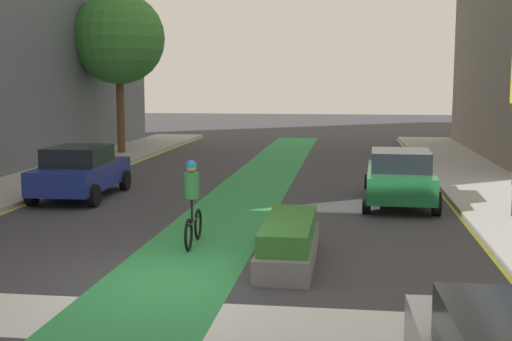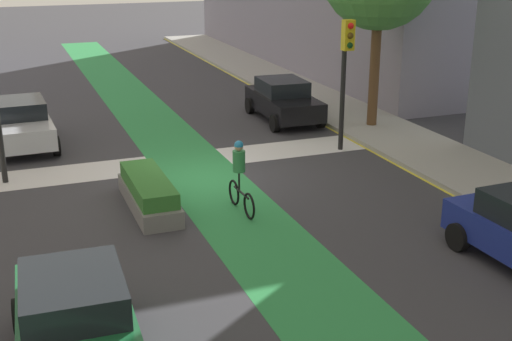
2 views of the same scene
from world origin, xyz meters
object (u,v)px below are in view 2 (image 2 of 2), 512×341
(traffic_signal_near_left, at_px, (346,60))
(cyclist_in_lane, at_px, (240,175))
(car_silver_right_near, at_px, (21,123))
(car_black_left_near, at_px, (283,100))
(car_green_right_far, at_px, (76,324))
(median_planter, at_px, (149,193))

(traffic_signal_near_left, distance_m, cyclist_in_lane, 6.54)
(car_silver_right_near, distance_m, car_black_left_near, 9.61)
(car_black_left_near, bearing_deg, car_green_right_far, 55.45)
(car_green_right_far, height_order, median_planter, car_green_right_far)
(traffic_signal_near_left, distance_m, car_black_left_near, 4.93)
(median_planter, bearing_deg, traffic_signal_near_left, -158.69)
(car_green_right_far, bearing_deg, car_silver_right_near, -89.11)
(car_black_left_near, xyz_separation_m, median_planter, (6.83, 7.17, -0.40))
(car_green_right_far, bearing_deg, median_planter, -111.61)
(car_green_right_far, xyz_separation_m, cyclist_in_lane, (-4.72, -5.47, 0.17))
(cyclist_in_lane, bearing_deg, car_black_left_near, -119.76)
(car_green_right_far, distance_m, cyclist_in_lane, 7.23)
(car_silver_right_near, bearing_deg, median_planter, 111.53)
(car_black_left_near, bearing_deg, car_silver_right_near, 0.73)
(traffic_signal_near_left, distance_m, median_planter, 8.04)
(car_silver_right_near, bearing_deg, traffic_signal_near_left, 156.56)
(car_silver_right_near, bearing_deg, car_black_left_near, -179.27)
(car_silver_right_near, bearing_deg, car_green_right_far, 90.89)
(car_black_left_near, xyz_separation_m, cyclist_in_lane, (4.68, 8.18, 0.17))
(traffic_signal_near_left, height_order, car_black_left_near, traffic_signal_near_left)
(car_black_left_near, distance_m, median_planter, 9.91)
(car_silver_right_near, height_order, car_green_right_far, same)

